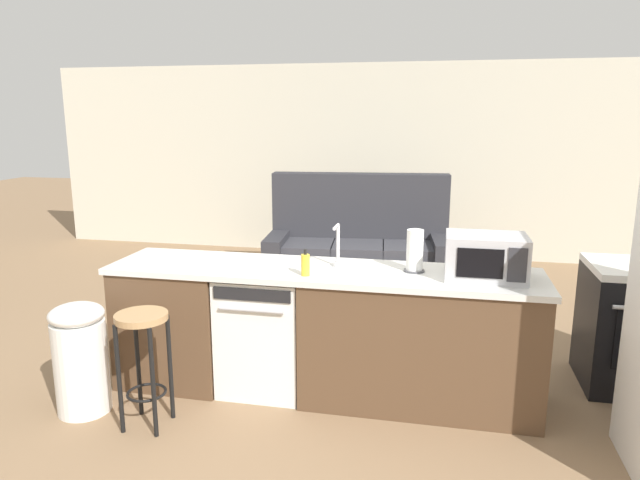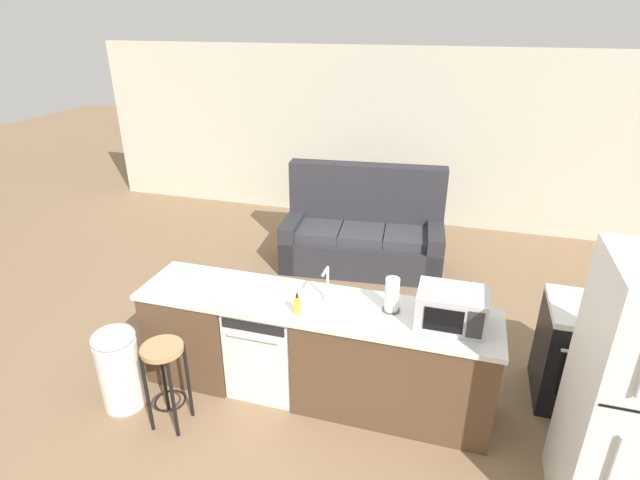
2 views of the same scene
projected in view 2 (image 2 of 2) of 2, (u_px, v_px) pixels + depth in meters
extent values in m
plane|color=#896B4C|center=(297.00, 387.00, 4.40)|extent=(24.00, 24.00, 0.00)
cube|color=beige|center=(405.00, 139.00, 7.44)|extent=(10.00, 0.06, 2.60)
cube|color=brown|center=(198.00, 330.00, 4.46)|extent=(0.75, 0.62, 0.86)
cube|color=brown|center=(393.00, 365.00, 4.01)|extent=(1.55, 0.62, 0.86)
cube|color=silver|center=(313.00, 305.00, 3.99)|extent=(2.94, 0.66, 0.04)
cube|color=black|center=(313.00, 387.00, 4.34)|extent=(2.86, 0.56, 0.08)
cube|color=white|center=(269.00, 343.00, 4.29)|extent=(0.58, 0.58, 0.84)
cube|color=black|center=(253.00, 327.00, 3.88)|extent=(0.52, 0.01, 0.08)
cylinder|color=#B2B2B7|center=(253.00, 339.00, 3.91)|extent=(0.44, 0.02, 0.02)
cube|color=black|center=(589.00, 358.00, 4.09)|extent=(0.76, 0.64, 0.85)
cube|color=black|center=(598.00, 380.00, 3.79)|extent=(0.53, 0.01, 0.43)
cylinder|color=silver|center=(606.00, 357.00, 3.68)|extent=(0.61, 0.03, 0.03)
cube|color=white|center=(601.00, 312.00, 3.91)|extent=(0.76, 0.64, 0.05)
torus|color=black|center=(581.00, 315.00, 3.83)|extent=(0.16, 0.16, 0.01)
torus|color=black|center=(631.00, 322.00, 3.74)|extent=(0.16, 0.16, 0.01)
torus|color=black|center=(575.00, 298.00, 4.05)|extent=(0.16, 0.16, 0.01)
torus|color=black|center=(622.00, 305.00, 3.97)|extent=(0.16, 0.16, 0.01)
cube|color=#B7B7BC|center=(451.00, 308.00, 3.65)|extent=(0.50, 0.36, 0.28)
cube|color=black|center=(443.00, 321.00, 3.50)|extent=(0.27, 0.01, 0.18)
cube|color=#2D2D33|center=(475.00, 325.00, 3.45)|extent=(0.11, 0.01, 0.21)
cylinder|color=silver|center=(327.00, 298.00, 4.03)|extent=(0.07, 0.07, 0.03)
cylinder|color=silver|center=(328.00, 282.00, 3.97)|extent=(0.02, 0.02, 0.26)
cylinder|color=silver|center=(325.00, 271.00, 3.85)|extent=(0.02, 0.14, 0.02)
cylinder|color=#4C4C51|center=(391.00, 310.00, 3.88)|extent=(0.14, 0.14, 0.01)
cylinder|color=white|center=(392.00, 294.00, 3.82)|extent=(0.11, 0.11, 0.27)
cylinder|color=yellow|center=(297.00, 306.00, 3.81)|extent=(0.06, 0.06, 0.14)
cylinder|color=black|center=(297.00, 296.00, 3.77)|extent=(0.02, 0.02, 0.04)
sphere|color=#B2B2B7|center=(625.00, 295.00, 3.93)|extent=(0.17, 0.17, 0.17)
sphere|color=black|center=(628.00, 284.00, 3.89)|extent=(0.03, 0.03, 0.03)
cone|color=#B2B2B7|center=(637.00, 294.00, 3.90)|extent=(0.08, 0.04, 0.06)
cylinder|color=tan|center=(162.00, 349.00, 3.73)|extent=(0.32, 0.32, 0.04)
cylinder|color=black|center=(147.00, 395.00, 3.81)|extent=(0.03, 0.03, 0.70)
cylinder|color=black|center=(173.00, 400.00, 3.75)|extent=(0.03, 0.03, 0.70)
cylinder|color=black|center=(164.00, 376.00, 4.01)|extent=(0.03, 0.03, 0.70)
cylinder|color=black|center=(188.00, 381.00, 3.95)|extent=(0.03, 0.03, 0.70)
torus|color=black|center=(170.00, 401.00, 3.94)|extent=(0.25, 0.25, 0.02)
cylinder|color=white|center=(120.00, 373.00, 4.10)|extent=(0.34, 0.34, 0.62)
ellipsoid|color=white|center=(113.00, 337.00, 3.95)|extent=(0.35, 0.35, 0.14)
cube|color=#2D2D33|center=(362.00, 251.00, 6.43)|extent=(2.08, 1.10, 0.42)
cube|color=#2D2D33|center=(366.00, 211.00, 6.55)|extent=(2.01, 0.44, 1.27)
cube|color=#2D2D33|center=(294.00, 239.00, 6.54)|extent=(0.29, 0.92, 0.62)
cube|color=#2D2D33|center=(434.00, 250.00, 6.24)|extent=(0.29, 0.92, 0.62)
cube|color=#3B3B41|center=(319.00, 230.00, 6.36)|extent=(0.62, 0.68, 0.12)
cube|color=#3B3B41|center=(362.00, 234.00, 6.27)|extent=(0.62, 0.68, 0.12)
cube|color=#3B3B41|center=(406.00, 237.00, 6.18)|extent=(0.62, 0.68, 0.12)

